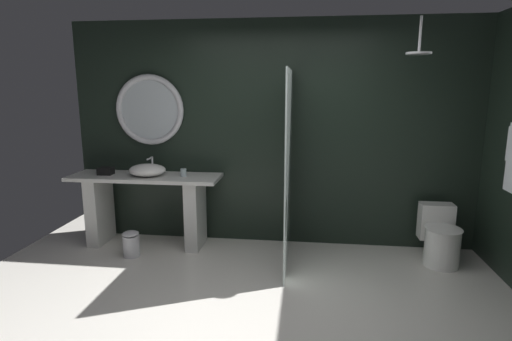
{
  "coord_description": "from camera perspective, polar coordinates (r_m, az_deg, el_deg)",
  "views": [
    {
      "loc": [
        0.38,
        -2.89,
        1.84
      ],
      "look_at": [
        -0.1,
        0.91,
        1.06
      ],
      "focal_mm": 28.81,
      "sensor_mm": 36.0,
      "label": 1
    }
  ],
  "objects": [
    {
      "name": "ground_plane",
      "position": [
        3.45,
        -0.2,
        -20.79
      ],
      "size": [
        5.76,
        5.76,
        0.0
      ],
      "primitive_type": "plane",
      "color": "silver"
    },
    {
      "name": "back_wall_panel",
      "position": [
        4.84,
        2.69,
        5.03
      ],
      "size": [
        4.8,
        0.1,
        2.6
      ],
      "primitive_type": "cube",
      "color": "black",
      "rests_on": "ground_plane"
    },
    {
      "name": "vanity_counter",
      "position": [
        5.01,
        -14.97,
        -4.34
      ],
      "size": [
        1.75,
        0.53,
        0.84
      ],
      "color": "silver",
      "rests_on": "ground_plane"
    },
    {
      "name": "vessel_sink",
      "position": [
        4.87,
        -14.84,
        0.07
      ],
      "size": [
        0.42,
        0.35,
        0.2
      ],
      "color": "white",
      "rests_on": "vanity_counter"
    },
    {
      "name": "tumbler_cup",
      "position": [
        4.77,
        -10.04,
        -0.27
      ],
      "size": [
        0.07,
        0.07,
        0.09
      ],
      "primitive_type": "cylinder",
      "color": "silver",
      "rests_on": "vanity_counter"
    },
    {
      "name": "tissue_box",
      "position": [
        5.11,
        -20.13,
        -0.06
      ],
      "size": [
        0.16,
        0.13,
        0.09
      ],
      "primitive_type": "cube",
      "color": "black",
      "rests_on": "vanity_counter"
    },
    {
      "name": "round_wall_mirror",
      "position": [
        5.07,
        -14.55,
        8.15
      ],
      "size": [
        0.83,
        0.07,
        0.83
      ],
      "color": "silver"
    },
    {
      "name": "shower_glass_panel",
      "position": [
        4.25,
        4.5,
        0.13
      ],
      "size": [
        0.02,
        1.17,
        2.02
      ],
      "primitive_type": "cube",
      "color": "silver",
      "rests_on": "ground_plane"
    },
    {
      "name": "rain_shower_head",
      "position": [
        4.35,
        21.68,
        15.22
      ],
      "size": [
        0.24,
        0.24,
        0.35
      ],
      "color": "silver"
    },
    {
      "name": "toilet",
      "position": [
        4.83,
        24.17,
        -8.53
      ],
      "size": [
        0.37,
        0.56,
        0.6
      ],
      "color": "white",
      "rests_on": "ground_plane"
    },
    {
      "name": "waste_bin",
      "position": [
        4.81,
        -16.93,
        -9.69
      ],
      "size": [
        0.18,
        0.18,
        0.29
      ],
      "color": "silver",
      "rests_on": "ground_plane"
    }
  ]
}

